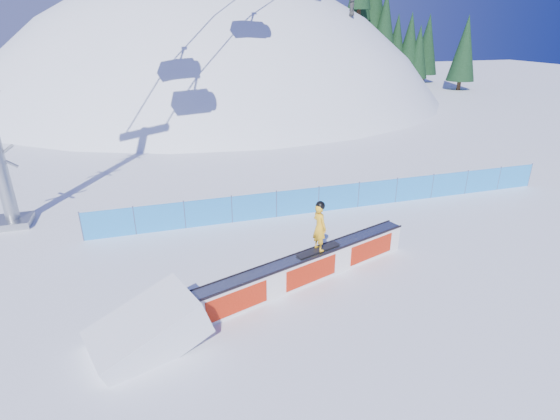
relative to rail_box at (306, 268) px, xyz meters
name	(u,v)px	position (x,y,z in m)	size (l,w,h in m)	color
ground	(387,254)	(3.58, 0.91, -0.51)	(160.00, 160.00, 0.00)	white
snow_hill	(220,228)	(3.58, 42.91, -18.51)	(64.00, 64.00, 64.00)	white
treeline	(397,7)	(26.43, 40.32, 9.48)	(22.95, 12.92, 21.42)	#362315
safety_fence	(339,197)	(3.58, 5.41, 0.09)	(22.05, 0.05, 1.30)	#2588DC
rail_box	(306,268)	(0.00, 0.00, 0.00)	(8.33, 3.30, 1.03)	white
snow_ramp	(150,344)	(-5.09, -1.70, -0.51)	(2.82, 1.88, 1.06)	white
snowboarder	(320,227)	(0.48, 0.16, 1.38)	(1.68, 0.82, 1.75)	black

